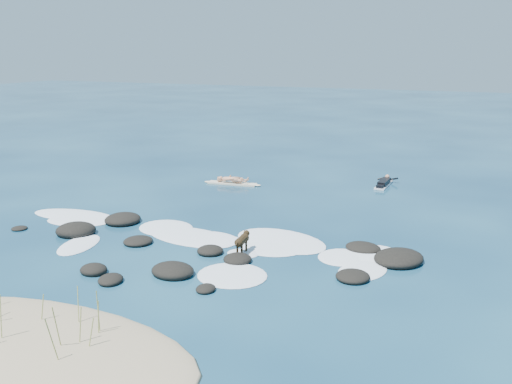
% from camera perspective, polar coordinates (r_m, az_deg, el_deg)
% --- Properties ---
extents(ground, '(160.00, 160.00, 0.00)m').
position_cam_1_polar(ground, '(20.54, -5.85, -4.80)').
color(ground, '#0A2642').
rests_on(ground, ground).
extents(sand_dune, '(9.00, 4.40, 0.60)m').
position_cam_1_polar(sand_dune, '(14.55, -22.21, -14.17)').
color(sand_dune, '#9E8966').
rests_on(sand_dune, ground).
extents(dune_grass, '(3.85, 2.01, 1.24)m').
position_cam_1_polar(dune_grass, '(14.40, -21.41, -11.55)').
color(dune_grass, '#92994A').
rests_on(dune_grass, ground).
extents(reef_rocks, '(15.15, 6.73, 0.57)m').
position_cam_1_polar(reef_rocks, '(19.45, -4.92, -5.53)').
color(reef_rocks, black).
rests_on(reef_rocks, ground).
extents(breaking_foam, '(15.18, 6.40, 0.12)m').
position_cam_1_polar(breaking_foam, '(20.44, -4.56, -4.84)').
color(breaking_foam, white).
rests_on(breaking_foam, ground).
extents(standing_surfer_rig, '(3.01, 0.79, 1.71)m').
position_cam_1_polar(standing_surfer_rig, '(28.57, -2.40, 2.08)').
color(standing_surfer_rig, '#F0E2C0').
rests_on(standing_surfer_rig, ground).
extents(paddling_surfer_rig, '(1.08, 2.40, 0.42)m').
position_cam_1_polar(paddling_surfer_rig, '(29.10, 12.68, 0.89)').
color(paddling_surfer_rig, white).
rests_on(paddling_surfer_rig, ground).
extents(dog, '(0.34, 1.19, 0.75)m').
position_cam_1_polar(dog, '(18.90, -1.37, -4.82)').
color(dog, black).
rests_on(dog, ground).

